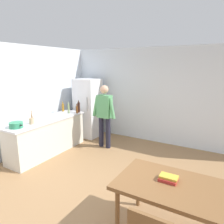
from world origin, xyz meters
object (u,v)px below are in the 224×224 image
object	(u,v)px
utensil_jar	(32,121)
bottle_beer_brown	(77,109)
person	(104,112)
dining_table	(172,190)
bottle_vinegar_tall	(69,108)
refrigerator	(88,108)
bottle_wine_dark	(79,107)
cooking_pot	(16,125)
book_stack	(169,178)
bottle_oil_amber	(63,107)

from	to	relation	value
utensil_jar	bottle_beer_brown	bearing A→B (deg)	81.85
person	dining_table	bearing A→B (deg)	-42.41
dining_table	bottle_vinegar_tall	bearing A→B (deg)	150.98
bottle_beer_brown	refrigerator	bearing A→B (deg)	102.18
person	bottle_wine_dark	distance (m)	0.82
person	bottle_wine_dark	size ratio (longest dim) A/B	5.00
dining_table	bottle_wine_dark	distance (m)	3.81
cooking_pot	book_stack	distance (m)	3.33
refrigerator	dining_table	xyz separation A→B (m)	(3.30, -2.70, -0.23)
person	bottle_vinegar_tall	distance (m)	1.03
refrigerator	bottle_oil_amber	world-z (taller)	refrigerator
bottle_beer_brown	book_stack	distance (m)	3.63
utensil_jar	bottle_vinegar_tall	size ratio (longest dim) A/B	1.00
cooking_pot	utensil_jar	world-z (taller)	utensil_jar
utensil_jar	bottle_oil_amber	world-z (taller)	utensil_jar
utensil_jar	bottle_vinegar_tall	world-z (taller)	same
book_stack	utensil_jar	bearing A→B (deg)	170.43
bottle_beer_brown	cooking_pot	bearing A→B (deg)	-98.16
bottle_oil_amber	bottle_wine_dark	distance (m)	0.49
bottle_beer_brown	utensil_jar	bearing A→B (deg)	-98.15
person	bottle_oil_amber	world-z (taller)	person
utensil_jar	book_stack	size ratio (longest dim) A/B	1.38
bottle_oil_amber	bottle_vinegar_tall	world-z (taller)	bottle_vinegar_tall
bottle_beer_brown	bottle_oil_amber	world-z (taller)	bottle_oil_amber
bottle_wine_dark	refrigerator	bearing A→B (deg)	102.37
utensil_jar	bottle_wine_dark	size ratio (longest dim) A/B	0.94
bottle_beer_brown	book_stack	world-z (taller)	bottle_beer_brown
dining_table	bottle_vinegar_tall	xyz separation A→B (m)	(-3.33, 1.85, 0.36)
utensil_jar	book_stack	bearing A→B (deg)	-9.57
cooking_pot	book_stack	size ratio (longest dim) A/B	1.73
person	bottle_beer_brown	xyz separation A→B (m)	(-0.79, -0.17, 0.03)
person	bottle_wine_dark	world-z (taller)	person
refrigerator	cooking_pot	world-z (taller)	refrigerator
person	utensil_jar	size ratio (longest dim) A/B	5.31
cooking_pot	bottle_beer_brown	world-z (taller)	bottle_beer_brown
person	book_stack	size ratio (longest dim) A/B	7.34
utensil_jar	bottle_beer_brown	xyz separation A→B (m)	(0.20, 1.36, 0.03)
dining_table	person	bearing A→B (deg)	137.59
bottle_beer_brown	bottle_wine_dark	xyz separation A→B (m)	(-0.02, 0.11, 0.04)
bottle_vinegar_tall	dining_table	bearing A→B (deg)	-29.02
bottle_oil_amber	bottle_wine_dark	xyz separation A→B (m)	(0.48, 0.13, 0.03)
bottle_oil_amber	bottle_vinegar_tall	xyz separation A→B (m)	(0.31, -0.11, 0.02)
refrigerator	person	size ratio (longest dim) A/B	1.06
person	bottle_vinegar_tall	world-z (taller)	person
bottle_wine_dark	book_stack	distance (m)	3.70
person	bottle_vinegar_tall	bearing A→B (deg)	-163.07
dining_table	bottle_wine_dark	size ratio (longest dim) A/B	4.12
cooking_pot	bottle_wine_dark	xyz separation A→B (m)	(0.23, 1.83, 0.09)
person	refrigerator	bearing A→B (deg)	149.77
refrigerator	book_stack	world-z (taller)	refrigerator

